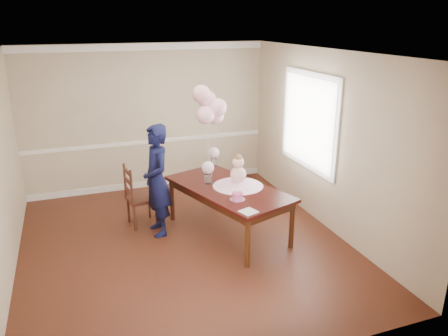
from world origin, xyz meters
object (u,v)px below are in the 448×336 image
Objects in this scene: dining_chair_seat at (142,198)px; birthday_cake at (237,196)px; woman at (157,181)px; dining_table_top at (228,189)px.

birthday_cake is at bearing -55.04° from dining_chair_seat.
woman is (-0.94, 0.85, 0.04)m from birthday_cake.
dining_table_top is 1.06m from woman.
woman reaches higher than dining_chair_seat.
dining_table_top is 1.41m from dining_chair_seat.
dining_table_top is 13.33× the size of birthday_cake.
dining_chair_seat is at bearing -158.24° from woman.
birthday_cake is 0.35× the size of dining_chair_seat.
dining_chair_seat is at bearing 132.59° from birthday_cake.
dining_table_top is at bearing 64.93° from woman.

